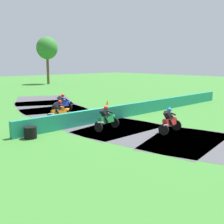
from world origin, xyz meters
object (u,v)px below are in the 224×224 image
object	(u,v)px
motorcycle_lead_blue	(63,103)
motorcycle_chase_orange	(60,111)
tire_stack_mid_a	(30,133)
motorcycle_trailing_green	(107,118)
traffic_cone	(108,102)
motorcycle_fourth_red	(170,121)

from	to	relation	value
motorcycle_lead_blue	motorcycle_chase_orange	bearing A→B (deg)	-126.07
motorcycle_lead_blue	motorcycle_chase_orange	xyz separation A→B (m)	(-2.06, -2.83, -0.00)
motorcycle_lead_blue	tire_stack_mid_a	distance (m)	7.77
motorcycle_lead_blue	tire_stack_mid_a	size ratio (longest dim) A/B	2.68
motorcycle_trailing_green	tire_stack_mid_a	distance (m)	4.33
motorcycle_lead_blue	traffic_cone	bearing A→B (deg)	1.94
motorcycle_fourth_red	traffic_cone	bearing A→B (deg)	66.69
motorcycle_lead_blue	traffic_cone	xyz separation A→B (m)	(4.92, 0.17, -0.44)
motorcycle_trailing_green	tire_stack_mid_a	size ratio (longest dim) A/B	2.62
tire_stack_mid_a	traffic_cone	xyz separation A→B (m)	(10.44, 5.63, -0.08)
motorcycle_fourth_red	motorcycle_trailing_green	bearing A→B (deg)	126.21
motorcycle_chase_orange	tire_stack_mid_a	world-z (taller)	motorcycle_chase_orange
tire_stack_mid_a	traffic_cone	bearing A→B (deg)	28.32
motorcycle_fourth_red	tire_stack_mid_a	bearing A→B (deg)	146.37
motorcycle_lead_blue	tire_stack_mid_a	world-z (taller)	motorcycle_lead_blue
motorcycle_trailing_green	motorcycle_fourth_red	world-z (taller)	motorcycle_fourth_red
motorcycle_lead_blue	motorcycle_trailing_green	distance (m)	6.87
motorcycle_chase_orange	motorcycle_trailing_green	xyz separation A→B (m)	(0.67, -3.90, -0.00)
motorcycle_chase_orange	traffic_cone	size ratio (longest dim) A/B	3.89
motorcycle_trailing_green	motorcycle_fourth_red	distance (m)	3.57
motorcycle_lead_blue	motorcycle_fourth_red	xyz separation A→B (m)	(0.71, -9.60, -0.00)
motorcycle_lead_blue	traffic_cone	world-z (taller)	motorcycle_lead_blue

